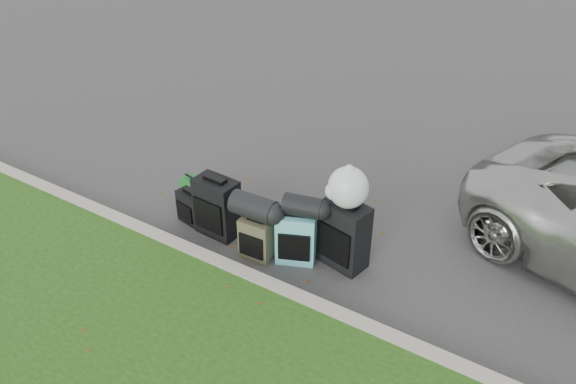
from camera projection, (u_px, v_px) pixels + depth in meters
The scene contains 12 objects.
ground at pixel (286, 236), 7.37m from camera, with size 120.00×120.00×0.00m, color #383535.
curb at pixel (241, 275), 6.62m from camera, with size 120.00×0.18×0.15m, color #9E937F.
suitcase_small_black at pixel (191, 207), 7.54m from camera, with size 0.37×0.20×0.46m, color black.
suitcase_large_black_left at pixel (217, 207), 7.24m from camera, with size 0.56×0.33×0.80m, color black.
suitcase_olive at pixel (257, 239), 6.88m from camera, with size 0.40×0.25×0.55m, color #3C3927.
suitcase_teal at pixel (296, 238), 6.80m from camera, with size 0.47×0.28×0.67m, color teal.
suitcase_large_black_right at pixel (344, 235), 6.69m from camera, with size 0.57×0.34×0.85m, color black.
tote_green at pixel (193, 190), 8.02m from camera, with size 0.30×0.24×0.34m, color #186E22.
tote_navy at pixel (265, 215), 7.56m from camera, with size 0.24×0.19×0.26m, color navy.
duffel_left at pixel (254, 207), 6.70m from camera, with size 0.30×0.30×0.56m, color black.
duffel_right at pixel (303, 206), 6.54m from camera, with size 0.26×0.26×0.46m, color black.
trash_bag at pixel (348, 188), 6.34m from camera, with size 0.48×0.48×0.48m, color white.
Camera 1 is at (3.14, -4.98, 4.47)m, focal length 35.00 mm.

